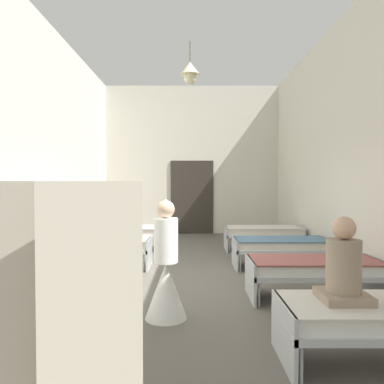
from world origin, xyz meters
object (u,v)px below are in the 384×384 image
object	(u,v)px
bed_right_row_2	(282,245)
bed_left_row_3	(121,232)
bed_left_row_1	(70,268)
bed_right_row_1	(314,268)
patient_seated_primary	(344,270)
bed_left_row_0	(1,317)
nurse_near_aisle	(166,276)
patient_seated_secondary	(93,239)
bed_left_row_2	(102,245)
bed_right_row_3	(263,232)
bed_right_row_0	(383,317)

from	to	relation	value
bed_right_row_2	bed_left_row_3	bearing A→B (deg)	151.95
bed_left_row_1	bed_right_row_1	bearing A→B (deg)	0.00
patient_seated_primary	bed_right_row_2	bearing A→B (deg)	84.65
bed_left_row_0	bed_left_row_1	bearing A→B (deg)	90.00
bed_right_row_2	bed_left_row_3	xyz separation A→B (m)	(-3.57, 1.90, 0.00)
bed_right_row_1	nurse_near_aisle	xyz separation A→B (m)	(-2.11, -0.78, 0.09)
bed_left_row_1	patient_seated_secondary	world-z (taller)	patient_seated_secondary
bed_left_row_2	bed_left_row_1	bearing A→B (deg)	-90.00
bed_left_row_0	bed_right_row_3	bearing A→B (deg)	57.98
bed_left_row_2	bed_right_row_2	distance (m)	3.57
bed_left_row_3	bed_right_row_0	bearing A→B (deg)	-57.98
bed_left_row_3	patient_seated_primary	distance (m)	6.51
bed_right_row_2	patient_seated_secondary	size ratio (longest dim) A/B	2.37
bed_right_row_1	bed_right_row_3	xyz separation A→B (m)	(0.00, 3.80, 0.00)
bed_right_row_1	bed_left_row_3	bearing A→B (deg)	133.17
bed_left_row_1	nurse_near_aisle	bearing A→B (deg)	-28.05
bed_right_row_0	bed_right_row_3	world-z (taller)	same
bed_right_row_1	bed_right_row_3	size ratio (longest dim) A/B	1.00
bed_right_row_2	bed_left_row_2	bearing A→B (deg)	180.00
bed_right_row_0	bed_right_row_1	distance (m)	1.90
bed_right_row_2	patient_seated_secondary	world-z (taller)	patient_seated_secondary
bed_right_row_1	bed_right_row_2	xyz separation A→B (m)	(0.00, 1.90, 0.00)
bed_right_row_2	bed_right_row_3	xyz separation A→B (m)	(0.00, 1.90, 0.00)
bed_right_row_0	bed_left_row_3	bearing A→B (deg)	122.02
bed_left_row_2	bed_right_row_1	bearing A→B (deg)	-28.05
bed_left_row_3	patient_seated_secondary	world-z (taller)	patient_seated_secondary
nurse_near_aisle	bed_left_row_3	bearing A→B (deg)	-112.56
bed_right_row_3	patient_seated_secondary	bearing A→B (deg)	-130.08
bed_right_row_2	bed_right_row_1	bearing A→B (deg)	-90.00
bed_left_row_0	bed_left_row_3	xyz separation A→B (m)	(0.00, 5.70, 0.00)
bed_left_row_0	nurse_near_aisle	xyz separation A→B (m)	(1.46, 1.12, 0.09)
bed_left_row_2	patient_seated_secondary	distance (m)	2.00
bed_right_row_3	patient_seated_primary	xyz separation A→B (m)	(-0.35, -5.64, 0.43)
bed_left_row_1	nurse_near_aisle	distance (m)	1.66
bed_left_row_0	bed_left_row_1	distance (m)	1.90
bed_left_row_3	patient_seated_secondary	bearing A→B (deg)	-84.77
bed_left_row_1	bed_right_row_1	distance (m)	3.57
bed_right_row_3	nurse_near_aisle	size ratio (longest dim) A/B	1.28
bed_left_row_3	patient_seated_primary	size ratio (longest dim) A/B	2.37
bed_left_row_1	bed_right_row_2	world-z (taller)	same
bed_right_row_0	bed_right_row_1	bearing A→B (deg)	90.00
bed_right_row_1	patient_seated_secondary	xyz separation A→B (m)	(-3.22, -0.02, 0.43)
patient_seated_primary	patient_seated_secondary	bearing A→B (deg)	147.60
bed_right_row_2	patient_seated_secondary	bearing A→B (deg)	-149.14
bed_right_row_3	nurse_near_aisle	bearing A→B (deg)	-114.71
patient_seated_primary	bed_left_row_2	bearing A→B (deg)	130.69
bed_left_row_2	bed_left_row_3	xyz separation A→B (m)	(0.00, 1.90, 0.00)
bed_left_row_1	bed_left_row_2	distance (m)	1.90
bed_right_row_3	bed_right_row_1	bearing A→B (deg)	-90.00
bed_right_row_1	patient_seated_primary	size ratio (longest dim) A/B	2.37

